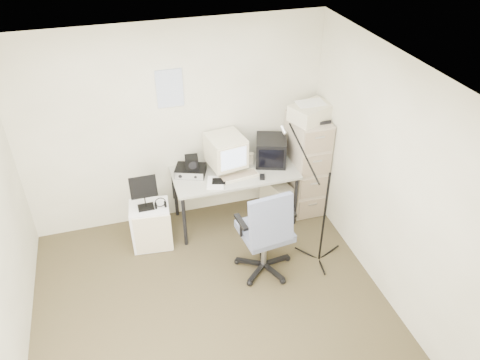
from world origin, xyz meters
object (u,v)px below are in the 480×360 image
object	(u,v)px
filing_cabinet	(305,164)
desk	(235,196)
office_chair	(265,229)
side_cart	(151,225)

from	to	relation	value
filing_cabinet	desk	distance (m)	0.99
filing_cabinet	office_chair	distance (m)	1.33
filing_cabinet	desk	bearing A→B (deg)	-178.19
office_chair	side_cart	world-z (taller)	office_chair
filing_cabinet	office_chair	xyz separation A→B (m)	(-0.89, -0.98, -0.07)
desk	side_cart	bearing A→B (deg)	-171.15
desk	office_chair	bearing A→B (deg)	-86.18
filing_cabinet	office_chair	size ratio (longest dim) A/B	1.13
desk	filing_cabinet	bearing A→B (deg)	1.81
office_chair	filing_cabinet	bearing A→B (deg)	41.78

